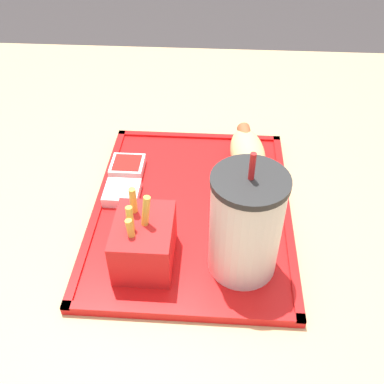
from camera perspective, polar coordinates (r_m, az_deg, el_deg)
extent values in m
cube|color=tan|center=(1.00, -1.97, -19.28)|extent=(1.24, 1.16, 0.77)
cube|color=red|center=(0.69, 0.00, -2.17)|extent=(0.39, 0.30, 0.01)
cube|color=red|center=(0.71, -11.64, -1.20)|extent=(0.39, 0.01, 0.00)
cube|color=red|center=(0.70, 11.88, -2.23)|extent=(0.39, 0.01, 0.00)
cube|color=red|center=(0.84, 0.85, 7.14)|extent=(0.01, 0.30, 0.00)
cube|color=red|center=(0.57, -1.29, -14.97)|extent=(0.01, 0.30, 0.00)
cylinder|color=silver|center=(0.56, 6.80, -4.47)|extent=(0.09, 0.09, 0.14)
cylinder|color=#262626|center=(0.51, 7.45, 1.37)|extent=(0.09, 0.09, 0.01)
cylinder|color=red|center=(0.50, 7.66, 3.26)|extent=(0.01, 0.01, 0.03)
ellipsoid|color=#DBB270|center=(0.76, 7.07, 4.84)|extent=(0.14, 0.07, 0.05)
cylinder|color=#9E512D|center=(0.75, 7.14, 5.51)|extent=(0.12, 0.04, 0.02)
cube|color=red|center=(0.60, -6.08, -6.40)|extent=(0.10, 0.08, 0.07)
cylinder|color=gold|center=(0.57, -7.51, -6.17)|extent=(0.02, 0.02, 0.07)
cylinder|color=gold|center=(0.59, -7.35, -2.20)|extent=(0.01, 0.01, 0.07)
cylinder|color=gold|center=(0.57, -7.70, -4.94)|extent=(0.02, 0.01, 0.07)
cylinder|color=gold|center=(0.57, -6.00, -3.90)|extent=(0.02, 0.02, 0.08)
cube|color=silver|center=(0.71, -8.86, -0.10)|extent=(0.05, 0.05, 0.02)
cube|color=white|center=(0.71, -8.92, 0.36)|extent=(0.04, 0.04, 0.00)
cube|color=silver|center=(0.76, -8.19, 3.22)|extent=(0.05, 0.05, 0.02)
cube|color=#B21914|center=(0.76, -8.24, 3.67)|extent=(0.04, 0.04, 0.00)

